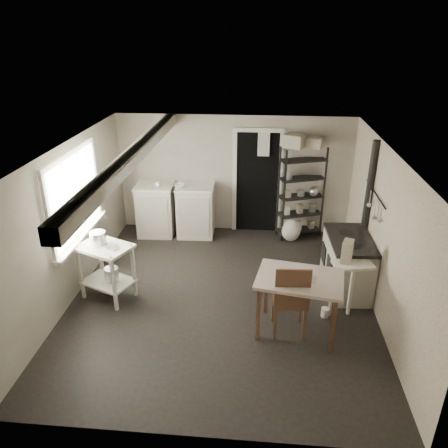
# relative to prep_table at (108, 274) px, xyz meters

# --- Properties ---
(floor) EXTENTS (5.00, 5.00, 0.00)m
(floor) POSITION_rel_prep_table_xyz_m (1.72, 0.13, -0.40)
(floor) COLOR black
(floor) RESTS_ON ground
(ceiling) EXTENTS (5.00, 5.00, 0.00)m
(ceiling) POSITION_rel_prep_table_xyz_m (1.72, 0.13, 1.90)
(ceiling) COLOR silver
(ceiling) RESTS_ON wall_back
(wall_back) EXTENTS (4.50, 0.02, 2.30)m
(wall_back) POSITION_rel_prep_table_xyz_m (1.72, 2.63, 0.75)
(wall_back) COLOR #B6AC9B
(wall_back) RESTS_ON ground
(wall_front) EXTENTS (4.50, 0.02, 2.30)m
(wall_front) POSITION_rel_prep_table_xyz_m (1.72, -2.37, 0.75)
(wall_front) COLOR #B6AC9B
(wall_front) RESTS_ON ground
(wall_left) EXTENTS (0.02, 5.00, 2.30)m
(wall_left) POSITION_rel_prep_table_xyz_m (-0.53, 0.13, 0.75)
(wall_left) COLOR #B6AC9B
(wall_left) RESTS_ON ground
(wall_right) EXTENTS (0.02, 5.00, 2.30)m
(wall_right) POSITION_rel_prep_table_xyz_m (3.97, 0.13, 0.75)
(wall_right) COLOR #B6AC9B
(wall_right) RESTS_ON ground
(window) EXTENTS (0.12, 1.76, 1.28)m
(window) POSITION_rel_prep_table_xyz_m (-0.50, 0.33, 1.10)
(window) COLOR white
(window) RESTS_ON wall_left
(doorway) EXTENTS (0.96, 0.10, 2.08)m
(doorway) POSITION_rel_prep_table_xyz_m (2.17, 2.60, 0.60)
(doorway) COLOR white
(doorway) RESTS_ON ground
(ceiling_beam) EXTENTS (0.18, 5.00, 0.18)m
(ceiling_beam) POSITION_rel_prep_table_xyz_m (0.52, 0.13, 1.80)
(ceiling_beam) COLOR white
(ceiling_beam) RESTS_ON ceiling
(wallpaper_panel) EXTENTS (0.01, 5.00, 2.30)m
(wallpaper_panel) POSITION_rel_prep_table_xyz_m (3.96, 0.13, 0.75)
(wallpaper_panel) COLOR beige
(wallpaper_panel) RESTS_ON wall_right
(utensil_rail) EXTENTS (0.06, 1.20, 0.44)m
(utensil_rail) POSITION_rel_prep_table_xyz_m (3.91, 0.73, 1.15)
(utensil_rail) COLOR silver
(utensil_rail) RESTS_ON wall_right
(prep_table) EXTENTS (0.92, 0.81, 0.87)m
(prep_table) POSITION_rel_prep_table_xyz_m (0.00, 0.00, 0.00)
(prep_table) COLOR white
(prep_table) RESTS_ON ground
(stockpot) EXTENTS (0.26, 0.26, 0.25)m
(stockpot) POSITION_rel_prep_table_xyz_m (-0.10, 0.06, 0.54)
(stockpot) COLOR silver
(stockpot) RESTS_ON prep_table
(saucepan) EXTENTS (0.18, 0.18, 0.10)m
(saucepan) POSITION_rel_prep_table_xyz_m (0.15, -0.06, 0.45)
(saucepan) COLOR silver
(saucepan) RESTS_ON prep_table
(bucket) EXTENTS (0.22, 0.22, 0.23)m
(bucket) POSITION_rel_prep_table_xyz_m (0.06, 0.00, -0.02)
(bucket) COLOR silver
(bucket) RESTS_ON prep_table
(base_cabinets) EXTENTS (1.58, 0.73, 1.02)m
(base_cabinets) POSITION_rel_prep_table_xyz_m (0.61, 2.31, 0.06)
(base_cabinets) COLOR beige
(base_cabinets) RESTS_ON ground
(mixing_bowl) EXTENTS (0.32, 0.32, 0.07)m
(mixing_bowl) POSITION_rel_prep_table_xyz_m (0.71, 2.21, 0.55)
(mixing_bowl) COLOR white
(mixing_bowl) RESTS_ON base_cabinets
(counter_cup) EXTENTS (0.15, 0.15, 0.10)m
(counter_cup) POSITION_rel_prep_table_xyz_m (0.30, 2.19, 0.57)
(counter_cup) COLOR white
(counter_cup) RESTS_ON base_cabinets
(shelf_rack) EXTENTS (0.91, 0.60, 1.78)m
(shelf_rack) POSITION_rel_prep_table_xyz_m (3.01, 2.43, 0.55)
(shelf_rack) COLOR black
(shelf_rack) RESTS_ON ground
(shelf_jar) EXTENTS (0.12, 0.12, 0.21)m
(shelf_jar) POSITION_rel_prep_table_xyz_m (2.76, 2.44, 0.98)
(shelf_jar) COLOR white
(shelf_jar) RESTS_ON shelf_rack
(storage_box_a) EXTENTS (0.44, 0.42, 0.24)m
(storage_box_a) POSITION_rel_prep_table_xyz_m (2.82, 2.40, 1.61)
(storage_box_a) COLOR beige
(storage_box_a) RESTS_ON shelf_rack
(storage_box_b) EXTENTS (0.36, 0.35, 0.18)m
(storage_box_b) POSITION_rel_prep_table_xyz_m (3.18, 2.42, 1.59)
(storage_box_b) COLOR beige
(storage_box_b) RESTS_ON shelf_rack
(stove) EXTENTS (0.67, 1.15, 0.88)m
(stove) POSITION_rel_prep_table_xyz_m (3.62, 0.56, 0.04)
(stove) COLOR beige
(stove) RESTS_ON ground
(stovepipe) EXTENTS (0.13, 0.13, 1.33)m
(stovepipe) POSITION_rel_prep_table_xyz_m (3.90, 0.99, 1.19)
(stovepipe) COLOR black
(stovepipe) RESTS_ON stove
(side_ledge) EXTENTS (0.59, 0.40, 0.83)m
(side_ledge) POSITION_rel_prep_table_xyz_m (3.54, -0.13, 0.03)
(side_ledge) COLOR white
(side_ledge) RESTS_ON ground
(oats_box) EXTENTS (0.19, 0.24, 0.31)m
(oats_box) POSITION_rel_prep_table_xyz_m (3.45, -0.08, 0.61)
(oats_box) COLOR beige
(oats_box) RESTS_ON side_ledge
(work_table) EXTENTS (1.21, 0.95, 0.84)m
(work_table) POSITION_rel_prep_table_xyz_m (2.79, -0.57, -0.02)
(work_table) COLOR beige
(work_table) RESTS_ON ground
(table_cup) EXTENTS (0.11, 0.11, 0.09)m
(table_cup) POSITION_rel_prep_table_xyz_m (2.95, -0.67, 0.40)
(table_cup) COLOR white
(table_cup) RESTS_ON work_table
(chair) EXTENTS (0.47, 0.49, 1.08)m
(chair) POSITION_rel_prep_table_xyz_m (2.68, -0.58, 0.08)
(chair) COLOR #543424
(chair) RESTS_ON ground
(flour_sack) EXTENTS (0.38, 0.33, 0.44)m
(flour_sack) POSITION_rel_prep_table_xyz_m (2.85, 2.17, -0.16)
(flour_sack) COLOR beige
(flour_sack) RESTS_ON ground
(floor_crock) EXTENTS (0.13, 0.13, 0.14)m
(floor_crock) POSITION_rel_prep_table_xyz_m (3.22, -0.22, -0.33)
(floor_crock) COLOR white
(floor_crock) RESTS_ON ground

